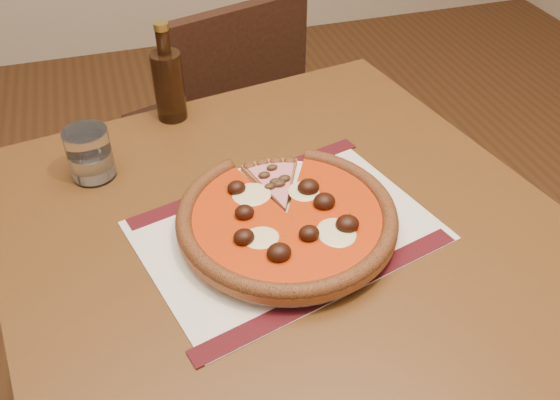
% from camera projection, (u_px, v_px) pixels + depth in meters
% --- Properties ---
extents(table, '(0.92, 0.92, 0.75)m').
position_uv_depth(table, '(284.00, 271.00, 0.95)').
color(table, '#583514').
rests_on(table, ground).
extents(chair_far, '(0.48, 0.48, 0.82)m').
position_uv_depth(chair_far, '(223.00, 120.00, 1.63)').
color(chair_far, black).
rests_on(chair_far, ground).
extents(placemat, '(0.47, 0.39, 0.00)m').
position_uv_depth(placemat, '(287.00, 230.00, 0.87)').
color(placemat, beige).
rests_on(placemat, table).
extents(plate, '(0.29, 0.29, 0.02)m').
position_uv_depth(plate, '(287.00, 225.00, 0.86)').
color(plate, white).
rests_on(plate, placemat).
extents(pizza, '(0.32, 0.32, 0.04)m').
position_uv_depth(pizza, '(287.00, 215.00, 0.85)').
color(pizza, '#9D5626').
rests_on(pizza, plate).
extents(ham_slice, '(0.09, 0.13, 0.02)m').
position_uv_depth(ham_slice, '(279.00, 184.00, 0.91)').
color(ham_slice, '#9D5626').
rests_on(ham_slice, plate).
extents(water_glass, '(0.09, 0.09, 0.09)m').
position_uv_depth(water_glass, '(90.00, 154.00, 0.94)').
color(water_glass, white).
rests_on(water_glass, table).
extents(bottle, '(0.05, 0.05, 0.18)m').
position_uv_depth(bottle, '(168.00, 82.00, 1.06)').
color(bottle, black).
rests_on(bottle, table).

